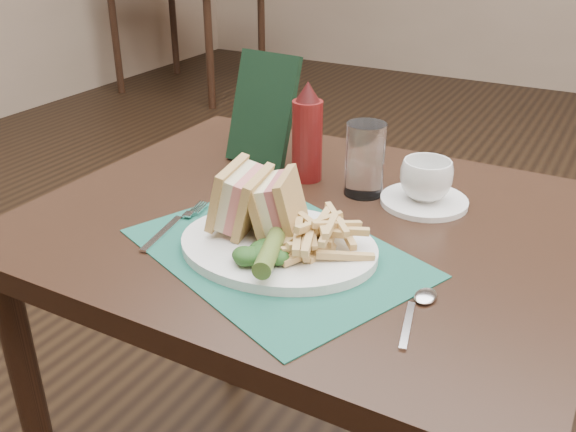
# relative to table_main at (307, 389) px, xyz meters

# --- Properties ---
(floor) EXTENTS (7.00, 7.00, 0.00)m
(floor) POSITION_rel_table_main_xyz_m (0.00, 0.50, -0.38)
(floor) COLOR black
(floor) RESTS_ON ground
(wall_back) EXTENTS (6.00, 0.00, 6.00)m
(wall_back) POSITION_rel_table_main_xyz_m (0.00, 4.00, -0.38)
(wall_back) COLOR tan
(wall_back) RESTS_ON ground
(table_main) EXTENTS (0.90, 0.75, 0.75)m
(table_main) POSITION_rel_table_main_xyz_m (0.00, 0.00, 0.00)
(table_main) COLOR black
(table_main) RESTS_ON ground
(table_bg_left) EXTENTS (0.90, 0.75, 0.75)m
(table_bg_left) POSITION_rel_table_main_xyz_m (-2.36, 2.77, 0.00)
(table_bg_left) COLOR black
(table_bg_left) RESTS_ON ground
(placemat) EXTENTS (0.50, 0.43, 0.00)m
(placemat) POSITION_rel_table_main_xyz_m (0.01, -0.14, 0.38)
(placemat) COLOR #1A5445
(placemat) RESTS_ON table_main
(plate) EXTENTS (0.33, 0.27, 0.01)m
(plate) POSITION_rel_table_main_xyz_m (0.02, -0.14, 0.38)
(plate) COLOR white
(plate) RESTS_ON placemat
(sandwich_half_a) EXTENTS (0.09, 0.12, 0.10)m
(sandwich_half_a) POSITION_rel_table_main_xyz_m (-0.08, -0.13, 0.44)
(sandwich_half_a) COLOR tan
(sandwich_half_a) RESTS_ON plate
(sandwich_half_b) EXTENTS (0.10, 0.11, 0.10)m
(sandwich_half_b) POSITION_rel_table_main_xyz_m (-0.02, -0.12, 0.44)
(sandwich_half_b) COLOR tan
(sandwich_half_b) RESTS_ON plate
(kale_garnish) EXTENTS (0.11, 0.08, 0.03)m
(kale_garnish) POSITION_rel_table_main_xyz_m (0.02, -0.19, 0.41)
(kale_garnish) COLOR #193B15
(kale_garnish) RESTS_ON plate
(pickle_spear) EXTENTS (0.06, 0.12, 0.03)m
(pickle_spear) POSITION_rel_table_main_xyz_m (0.04, -0.20, 0.41)
(pickle_spear) COLOR #475F24
(pickle_spear) RESTS_ON plate
(fries_pile) EXTENTS (0.18, 0.20, 0.05)m
(fries_pile) POSITION_rel_table_main_xyz_m (0.08, -0.12, 0.42)
(fries_pile) COLOR tan
(fries_pile) RESTS_ON plate
(fork) EXTENTS (0.07, 0.17, 0.01)m
(fork) POSITION_rel_table_main_xyz_m (-0.17, -0.15, 0.38)
(fork) COLOR silver
(fork) RESTS_ON placemat
(spoon) EXTENTS (0.07, 0.15, 0.01)m
(spoon) POSITION_rel_table_main_xyz_m (0.25, -0.19, 0.38)
(spoon) COLOR silver
(spoon) RESTS_ON table_main
(saucer) EXTENTS (0.17, 0.17, 0.01)m
(saucer) POSITION_rel_table_main_xyz_m (0.15, 0.13, 0.38)
(saucer) COLOR white
(saucer) RESTS_ON table_main
(coffee_cup) EXTENTS (0.12, 0.12, 0.07)m
(coffee_cup) POSITION_rel_table_main_xyz_m (0.15, 0.13, 0.42)
(coffee_cup) COLOR white
(coffee_cup) RESTS_ON saucer
(drinking_glass) EXTENTS (0.09, 0.09, 0.13)m
(drinking_glass) POSITION_rel_table_main_xyz_m (0.04, 0.12, 0.44)
(drinking_glass) COLOR white
(drinking_glass) RESTS_ON table_main
(ketchup_bottle) EXTENTS (0.07, 0.07, 0.19)m
(ketchup_bottle) POSITION_rel_table_main_xyz_m (-0.08, 0.13, 0.47)
(ketchup_bottle) COLOR #5B100F
(ketchup_bottle) RESTS_ON table_main
(check_presenter) EXTENTS (0.14, 0.09, 0.21)m
(check_presenter) POSITION_rel_table_main_xyz_m (-0.20, 0.18, 0.48)
(check_presenter) COLOR black
(check_presenter) RESTS_ON table_main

